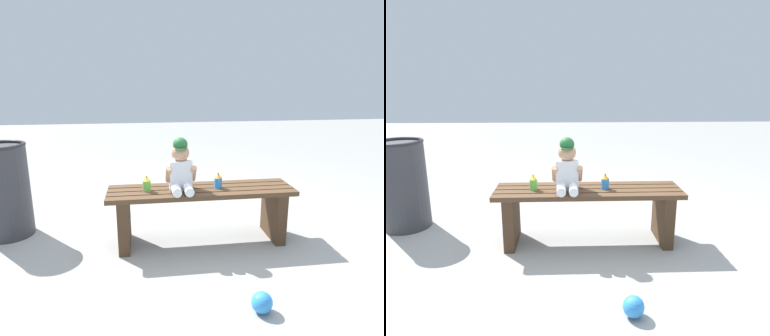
% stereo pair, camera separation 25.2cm
% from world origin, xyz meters
% --- Properties ---
extents(ground_plane, '(16.00, 16.00, 0.00)m').
position_xyz_m(ground_plane, '(0.00, 0.00, 0.00)').
color(ground_plane, '#999993').
extents(park_bench, '(1.44, 0.37, 0.44)m').
position_xyz_m(park_bench, '(0.00, 0.00, 0.30)').
color(park_bench, '#513823').
rests_on(park_bench, ground_plane).
extents(child_figure, '(0.23, 0.27, 0.40)m').
position_xyz_m(child_figure, '(-0.16, -0.01, 0.62)').
color(child_figure, white).
rests_on(child_figure, park_bench).
extents(sippy_cup_left, '(0.06, 0.06, 0.12)m').
position_xyz_m(sippy_cup_left, '(-0.42, -0.01, 0.50)').
color(sippy_cup_left, '#66CC4C').
rests_on(sippy_cup_left, park_bench).
extents(sippy_cup_right, '(0.06, 0.06, 0.12)m').
position_xyz_m(sippy_cup_right, '(0.13, -0.01, 0.50)').
color(sippy_cup_right, '#338CE5').
rests_on(sippy_cup_right, park_bench).
extents(toy_ball, '(0.12, 0.12, 0.12)m').
position_xyz_m(toy_ball, '(0.19, -0.91, 0.06)').
color(toy_ball, '#338CE5').
rests_on(toy_ball, ground_plane).
extents(trash_bin, '(0.39, 0.39, 0.78)m').
position_xyz_m(trash_bin, '(-1.57, 0.34, 0.39)').
color(trash_bin, '#333338').
rests_on(trash_bin, ground_plane).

